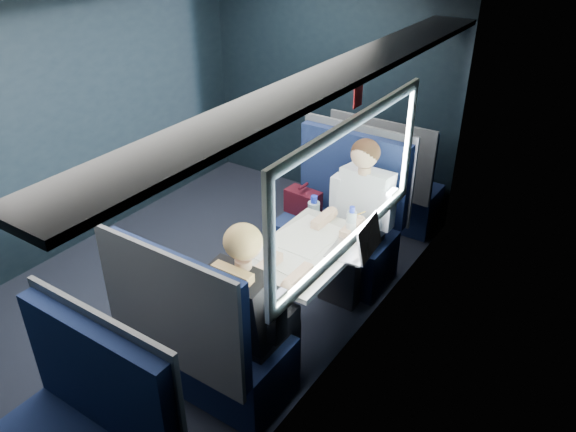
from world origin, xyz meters
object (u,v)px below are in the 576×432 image
Objects in this scene: laptop at (360,244)px; seat_bay_near at (338,226)px; man at (358,212)px; seat_row_front at (385,187)px; seat_bay_far at (205,344)px; woman at (251,305)px; bottle_small at (351,223)px; table at (303,256)px; cup at (370,227)px.

seat_bay_near is at bearing 127.52° from laptop.
seat_row_front is at bearing 102.83° from man.
woman reaches higher than seat_bay_far.
laptop is (0.54, 1.03, 0.40)m from seat_bay_far.
woman is at bearing -97.62° from bottle_small.
seat_row_front is 1.59m from bottle_small.
seat_bay_near is at bearing -90.77° from seat_row_front.
table is 0.71m from woman.
seat_bay_far is 2.67m from seat_row_front.
seat_bay_near reaches higher than bottle_small.
man reaches higher than table.
table is at bearing -77.41° from seat_bay_near.
woman is (0.25, 0.17, 0.31)m from seat_bay_far.
seat_bay_near is 1.09× the size of seat_row_front.
man reaches higher than seat_bay_far.
table is 0.70m from man.
laptop is (0.29, -0.55, 0.09)m from man.
seat_row_front is 12.43× the size of cup.
seat_bay_far is 0.95× the size of man.
seat_bay_near and seat_bay_far have the same top height.
man is (0.07, 0.70, 0.06)m from table.
seat_row_front is at bearing 108.19° from laptop.
seat_bay_far is 0.43m from woman.
cup is (0.23, 1.15, 0.06)m from woman.
table is at bearing -156.94° from laptop.
cup is at bearing -48.36° from man.
bottle_small is (-0.15, 0.16, 0.03)m from laptop.
cup is (0.48, -1.36, 0.38)m from seat_row_front.
man is 1.41m from woman.
bottle_small is at bearing 133.58° from laptop.
man is at bearing -33.44° from seat_bay_near.
seat_bay_near reaches higher than cup.
bottle_small is (0.39, 1.19, 0.43)m from seat_bay_far.
woman is at bearing -80.57° from seat_bay_near.
laptop is (0.36, 0.15, 0.15)m from table.
seat_bay_far is at bearing -110.05° from cup.
table is 0.86× the size of seat_row_front.
table is 1.82m from seat_row_front.
seat_bay_near is 13.50× the size of cup.
seat_bay_far is at bearing -99.03° from man.
man reaches higher than cup.
bottle_small is 0.17m from cup.
seat_bay_near is 0.75m from cup.
man is at bearing 80.97° from seat_bay_far.
seat_row_front is at bearing 95.80° from table.
seat_bay_far is 13.50× the size of cup.
bottle_small is (0.20, 0.31, 0.18)m from table.
man is 0.43m from bottle_small.
seat_row_front is at bearing 104.62° from bottle_small.
laptop is (0.29, 0.86, 0.09)m from woman.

